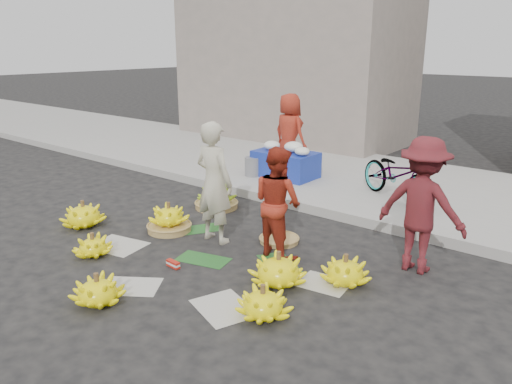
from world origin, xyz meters
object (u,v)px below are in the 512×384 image
Objects in this scene: vendor_cream at (214,183)px; bicycle at (397,174)px; banana_bunch_4 at (278,270)px; banana_bunch_0 at (84,215)px; flower_table at (286,162)px.

bicycle is at bearing -112.36° from vendor_cream.
banana_bunch_0 is at bearing -174.43° from banana_bunch_4.
vendor_cream is (1.85, 0.83, 0.63)m from banana_bunch_0.
vendor_cream reaches higher than banana_bunch_4.
banana_bunch_4 is at bearing -150.85° from bicycle.
bicycle is (1.26, 2.93, -0.27)m from vendor_cream.
flower_table is at bearing -70.66° from vendor_cream.
banana_bunch_0 is 0.84× the size of banana_bunch_4.
banana_bunch_0 is 3.31m from banana_bunch_4.
bicycle is at bearing 93.11° from banana_bunch_4.
banana_bunch_4 is 3.46m from bicycle.
flower_table is (-0.99, 2.97, -0.41)m from vendor_cream.
vendor_cream is at bearing -71.75° from flower_table.
vendor_cream is at bearing -177.25° from bicycle.
banana_bunch_0 is at bearing 166.38° from bicycle.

